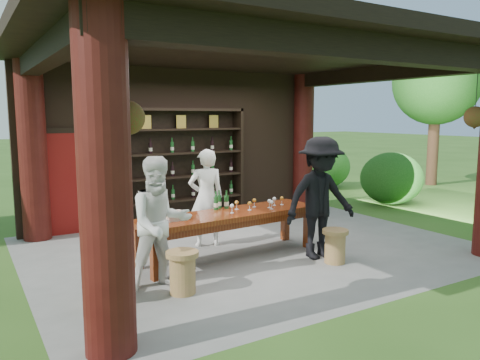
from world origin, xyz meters
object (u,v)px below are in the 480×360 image
stool_far_left (102,285)px  guest_man (320,198)px  stool_near_right (335,245)px  host (206,198)px  guest_woman (160,223)px  napkin_basket (174,216)px  tasting_table (229,219)px  wine_shelf (183,166)px  stool_near_left (183,271)px

stool_far_left → guest_man: 3.63m
stool_near_right → host: host is taller
stool_far_left → guest_man: guest_man is taller
stool_far_left → guest_woman: bearing=12.2°
host → napkin_basket: bearing=56.9°
tasting_table → stool_near_right: 1.73m
tasting_table → host: bearing=90.7°
guest_man → wine_shelf: bearing=108.0°
tasting_table → stool_near_right: size_ratio=5.99×
stool_near_left → stool_far_left: 1.01m
guest_woman → guest_man: guest_man is taller
stool_near_right → guest_man: (-0.02, 0.35, 0.70)m
stool_near_left → stool_far_left: bearing=172.2°
stool_far_left → guest_woman: guest_woman is taller
stool_far_left → guest_woman: (0.83, 0.18, 0.63)m
stool_near_left → tasting_table: bearing=39.1°
stool_far_left → guest_man: size_ratio=0.25×
host → guest_woman: 2.13m
tasting_table → guest_woman: guest_woman is taller
stool_near_right → guest_woman: size_ratio=0.30×
guest_woman → host: bearing=50.0°
stool_near_right → stool_far_left: size_ratio=1.08×
wine_shelf → stool_near_right: bearing=-77.4°
stool_near_right → guest_woman: 2.84m
wine_shelf → guest_woman: bearing=-118.4°
guest_woman → napkin_basket: guest_woman is taller
stool_near_right → guest_man: guest_man is taller
stool_near_right → guest_man: size_ratio=0.27×
stool_far_left → host: 2.93m
tasting_table → napkin_basket: 1.02m
guest_woman → napkin_basket: (0.47, 0.64, -0.07)m
guest_man → napkin_basket: bearing=168.2°
tasting_table → guest_woman: (-1.47, -0.74, 0.26)m
stool_near_left → guest_woman: 0.69m
stool_near_left → guest_man: bearing=6.6°
stool_near_left → napkin_basket: size_ratio=2.17×
tasting_table → guest_man: 1.51m
stool_near_right → wine_shelf: bearing=102.6°
stool_near_left → host: size_ratio=0.33×
stool_far_left → host: size_ratio=0.29×
wine_shelf → tasting_table: 2.85m
tasting_table → stool_far_left: size_ratio=6.46×
tasting_table → guest_man: guest_man is taller
stool_near_right → tasting_table: bearing=138.9°
guest_man → stool_near_right: bearing=-81.3°
wine_shelf → host: 2.02m
wine_shelf → guest_man: size_ratio=1.42×
stool_far_left → guest_woman: 1.05m
stool_far_left → napkin_basket: napkin_basket is taller
host → wine_shelf: bearing=-88.0°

